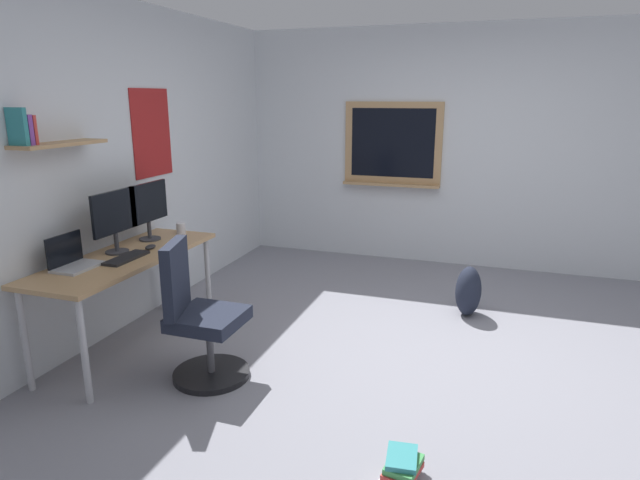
# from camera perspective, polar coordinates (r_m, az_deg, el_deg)

# --- Properties ---
(ground_plane) EXTENTS (5.20, 5.20, 0.00)m
(ground_plane) POSITION_cam_1_polar(r_m,az_deg,el_deg) (4.17, 10.32, -11.77)
(ground_plane) COLOR gray
(ground_plane) RESTS_ON ground
(wall_back) EXTENTS (5.00, 0.30, 2.60)m
(wall_back) POSITION_cam_1_polar(r_m,az_deg,el_deg) (4.76, -19.69, 7.37)
(wall_back) COLOR silver
(wall_back) RESTS_ON ground
(wall_right) EXTENTS (0.22, 5.00, 2.60)m
(wall_right) POSITION_cam_1_polar(r_m,az_deg,el_deg) (6.19, 14.16, 9.32)
(wall_right) COLOR silver
(wall_right) RESTS_ON ground
(desk) EXTENTS (1.59, 0.58, 0.73)m
(desk) POSITION_cam_1_polar(r_m,az_deg,el_deg) (4.22, -19.74, -2.47)
(desk) COLOR tan
(desk) RESTS_ON ground
(office_chair) EXTENTS (0.52, 0.54, 0.95)m
(office_chair) POSITION_cam_1_polar(r_m,az_deg,el_deg) (3.72, -12.62, -8.33)
(office_chair) COLOR black
(office_chair) RESTS_ON ground
(laptop) EXTENTS (0.31, 0.21, 0.23)m
(laptop) POSITION_cam_1_polar(r_m,az_deg,el_deg) (4.01, -24.64, -1.92)
(laptop) COLOR #ADAFB5
(laptop) RESTS_ON desk
(monitor_primary) EXTENTS (0.46, 0.17, 0.46)m
(monitor_primary) POSITION_cam_1_polar(r_m,az_deg,el_deg) (4.22, -20.81, 2.26)
(monitor_primary) COLOR #38383D
(monitor_primary) RESTS_ON desk
(monitor_secondary) EXTENTS (0.46, 0.17, 0.46)m
(monitor_secondary) POSITION_cam_1_polar(r_m,az_deg,el_deg) (4.53, -17.65, 3.33)
(monitor_secondary) COLOR #38383D
(monitor_secondary) RESTS_ON desk
(keyboard) EXTENTS (0.37, 0.13, 0.02)m
(keyboard) POSITION_cam_1_polar(r_m,az_deg,el_deg) (4.09, -19.72, -1.79)
(keyboard) COLOR black
(keyboard) RESTS_ON desk
(computer_mouse) EXTENTS (0.10, 0.06, 0.03)m
(computer_mouse) POSITION_cam_1_polar(r_m,az_deg,el_deg) (4.30, -17.45, -0.71)
(computer_mouse) COLOR #262628
(computer_mouse) RESTS_ON desk
(coffee_mug) EXTENTS (0.08, 0.08, 0.09)m
(coffee_mug) POSITION_cam_1_polar(r_m,az_deg,el_deg) (4.71, -14.45, 1.21)
(coffee_mug) COLOR silver
(coffee_mug) RESTS_ON desk
(backpack) EXTENTS (0.32, 0.22, 0.44)m
(backpack) POSITION_cam_1_polar(r_m,az_deg,el_deg) (4.89, 15.37, -5.20)
(backpack) COLOR #1E2333
(backpack) RESTS_ON ground
(book_stack_on_floor) EXTENTS (0.25, 0.20, 0.12)m
(book_stack_on_floor) POSITION_cam_1_polar(r_m,az_deg,el_deg) (2.95, 8.65, -22.64)
(book_stack_on_floor) COLOR silver
(book_stack_on_floor) RESTS_ON ground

